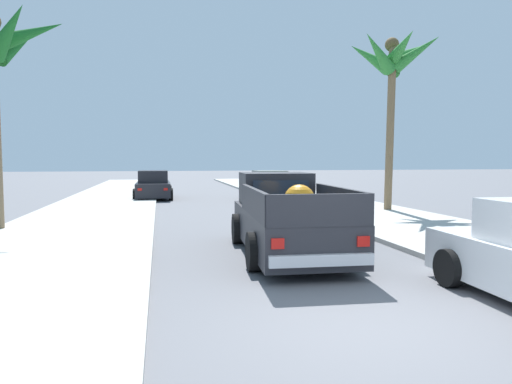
# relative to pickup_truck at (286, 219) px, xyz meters

# --- Properties ---
(ground_plane) EXTENTS (160.00, 160.00, 0.00)m
(ground_plane) POSITION_rel_pickup_truck_xyz_m (-0.17, -4.76, -0.78)
(ground_plane) COLOR slate
(sidewalk_left) EXTENTS (4.63, 60.00, 0.12)m
(sidewalk_left) POSITION_rel_pickup_truck_xyz_m (-5.33, 7.24, -0.72)
(sidewalk_left) COLOR #B2AFA8
(sidewalk_left) RESTS_ON ground
(sidewalk_right) EXTENTS (4.63, 60.00, 0.12)m
(sidewalk_right) POSITION_rel_pickup_truck_xyz_m (4.99, 7.24, -0.72)
(sidewalk_right) COLOR #B2AFA8
(sidewalk_right) RESTS_ON ground
(curb_left) EXTENTS (0.16, 60.00, 0.10)m
(curb_left) POSITION_rel_pickup_truck_xyz_m (-4.41, 7.24, -0.73)
(curb_left) COLOR silver
(curb_left) RESTS_ON ground
(curb_right) EXTENTS (0.16, 60.00, 0.10)m
(curb_right) POSITION_rel_pickup_truck_xyz_m (4.08, 7.24, -0.73)
(curb_right) COLOR silver
(curb_right) RESTS_ON ground
(pickup_truck) EXTENTS (2.44, 5.31, 1.80)m
(pickup_truck) POSITION_rel_pickup_truck_xyz_m (0.00, 0.00, 0.00)
(pickup_truck) COLOR #28282D
(pickup_truck) RESTS_ON ground
(car_left_near) EXTENTS (2.02, 4.26, 1.54)m
(car_left_near) POSITION_rel_pickup_truck_xyz_m (-3.17, 15.49, -0.07)
(car_left_near) COLOR black
(car_left_near) RESTS_ON ground
(car_left_mid) EXTENTS (2.04, 4.27, 1.54)m
(car_left_mid) POSITION_rel_pickup_truck_xyz_m (2.94, 13.78, -0.07)
(car_left_mid) COLOR slate
(car_left_mid) RESTS_ON ground
(palm_tree_right_fore) EXTENTS (3.52, 3.83, 7.00)m
(palm_tree_right_fore) POSITION_rel_pickup_truck_xyz_m (6.22, 6.88, 5.13)
(palm_tree_right_fore) COLOR brown
(palm_tree_right_fore) RESTS_ON ground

